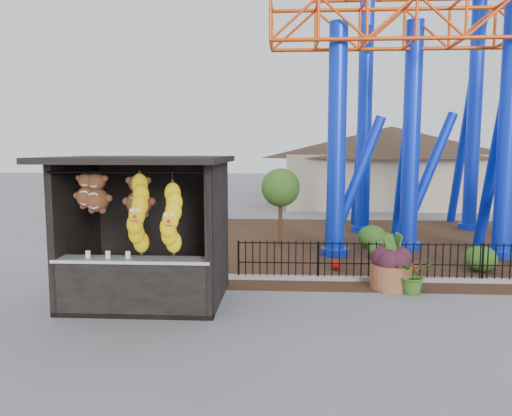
# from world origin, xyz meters

# --- Properties ---
(ground) EXTENTS (120.00, 120.00, 0.00)m
(ground) POSITION_xyz_m (0.00, 0.00, 0.00)
(ground) COLOR slate
(ground) RESTS_ON ground
(mulch_bed) EXTENTS (18.00, 12.00, 0.02)m
(mulch_bed) POSITION_xyz_m (4.00, 8.00, 0.01)
(mulch_bed) COLOR #331E11
(mulch_bed) RESTS_ON ground
(curb) EXTENTS (18.00, 0.18, 0.12)m
(curb) POSITION_xyz_m (4.00, 3.00, 0.06)
(curb) COLOR gray
(curb) RESTS_ON ground
(prize_booth) EXTENTS (3.50, 3.40, 3.12)m
(prize_booth) POSITION_xyz_m (-2.99, 0.89, 1.54)
(prize_booth) COLOR black
(prize_booth) RESTS_ON ground
(picket_fence) EXTENTS (12.20, 0.06, 1.00)m
(picket_fence) POSITION_xyz_m (4.90, 3.00, 0.50)
(picket_fence) COLOR black
(picket_fence) RESTS_ON ground
(roller_coaster) EXTENTS (11.00, 6.37, 10.82)m
(roller_coaster) POSITION_xyz_m (5.12, 8.23, 6.44)
(roller_coaster) COLOR #0C2BDC
(roller_coaster) RESTS_ON ground
(terracotta_planter) EXTENTS (1.21, 1.21, 0.59)m
(terracotta_planter) POSITION_xyz_m (2.47, 2.41, 0.30)
(terracotta_planter) COLOR #955636
(terracotta_planter) RESTS_ON ground
(planter_foliage) EXTENTS (0.70, 0.70, 0.64)m
(planter_foliage) POSITION_xyz_m (2.47, 2.41, 0.91)
(planter_foliage) COLOR #31131F
(planter_foliage) RESTS_ON terracotta_planter
(potted_plant) EXTENTS (0.86, 0.77, 0.89)m
(potted_plant) POSITION_xyz_m (2.89, 2.03, 0.45)
(potted_plant) COLOR #255D1B
(potted_plant) RESTS_ON ground
(landscaping) EXTENTS (8.19, 4.23, 0.76)m
(landscaping) POSITION_xyz_m (4.54, 5.81, 0.33)
(landscaping) COLOR #2E5719
(landscaping) RESTS_ON mulch_bed
(pavilion) EXTENTS (15.00, 15.00, 4.80)m
(pavilion) POSITION_xyz_m (6.00, 20.00, 3.07)
(pavilion) COLOR #BFAD8C
(pavilion) RESTS_ON ground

